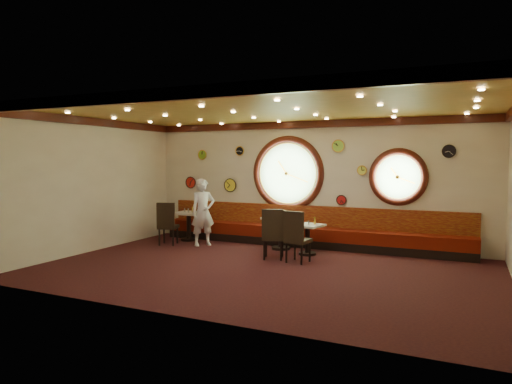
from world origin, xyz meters
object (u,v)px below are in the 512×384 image
condiment_b_salt (278,215)px  condiment_a_pepper (188,210)px  table_a (189,223)px  condiment_c_pepper (309,223)px  condiment_b_pepper (283,215)px  condiment_c_bottle (315,221)px  chair_b (273,231)px  condiment_a_salt (185,210)px  condiment_b_bottle (285,213)px  condiment_a_bottle (193,209)px  chair_c (296,233)px  table_b (281,229)px  table_c (308,236)px  waiter (203,212)px  chair_a (167,221)px  condiment_c_salt (303,222)px

condiment_b_salt → condiment_a_pepper: size_ratio=0.78×
table_a → condiment_c_pepper: bearing=-8.3°
condiment_b_pepper → condiment_c_bottle: size_ratio=0.60×
chair_b → condiment_b_pepper: (-0.21, 1.15, 0.20)m
condiment_a_pepper → condiment_b_pepper: condiment_b_pepper is taller
condiment_a_salt → condiment_b_pepper: (2.97, -0.15, 0.02)m
condiment_b_bottle → condiment_a_bottle: bearing=178.8°
condiment_c_pepper → chair_c: bearing=-89.8°
condiment_a_pepper → chair_b: bearing=-21.8°
condiment_c_pepper → condiment_a_bottle: 3.57m
table_b → chair_b: size_ratio=1.31×
table_c → condiment_a_salt: 3.75m
chair_c → condiment_a_salt: chair_c is taller
table_b → condiment_b_bottle: bearing=63.1°
condiment_b_pepper → waiter: 2.11m
chair_c → waiter: waiter is taller
chair_a → waiter: bearing=6.3°
table_a → chair_a: size_ratio=1.13×
table_a → condiment_c_salt: size_ratio=7.17×
condiment_b_salt → condiment_c_salt: bearing=-28.5°
condiment_a_salt → waiter: size_ratio=0.06×
condiment_c_salt → condiment_b_bottle: size_ratio=0.64×
table_a → waiter: 0.96m
table_b → chair_b: bearing=-76.7°
chair_b → condiment_a_bottle: size_ratio=4.93×
table_b → chair_c: bearing=-56.3°
table_a → condiment_a_bottle: (0.09, 0.07, 0.36)m
table_a → condiment_c_pepper: 3.66m
condiment_a_bottle → condiment_a_salt: bearing=-169.1°
table_b → condiment_c_pepper: bearing=-26.2°
condiment_c_pepper → condiment_b_bottle: 0.96m
condiment_b_pepper → condiment_b_salt: bearing=147.1°
condiment_b_salt → condiment_b_pepper: bearing=-32.9°
condiment_c_pepper → condiment_c_bottle: condiment_c_bottle is taller
condiment_c_bottle → table_c: bearing=-153.0°
table_b → waiter: 2.08m
table_c → chair_c: size_ratio=1.11×
chair_b → chair_c: bearing=-28.6°
chair_b → condiment_a_bottle: (-2.95, 1.34, 0.20)m
condiment_b_salt → condiment_b_bottle: (0.19, 0.00, 0.04)m
table_c → waiter: 2.85m
chair_b → condiment_a_pepper: chair_b is taller
condiment_a_salt → condiment_b_bottle: condiment_b_bottle is taller
condiment_c_salt → condiment_a_salt: bearing=172.6°
table_a → table_b: 2.76m
condiment_c_salt → condiment_a_pepper: bearing=173.8°
condiment_a_pepper → condiment_c_bottle: bearing=-4.8°
condiment_c_salt → chair_b: bearing=-116.9°
condiment_a_bottle → condiment_c_bottle: 3.65m
condiment_b_bottle → condiment_c_salt: bearing=-35.3°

